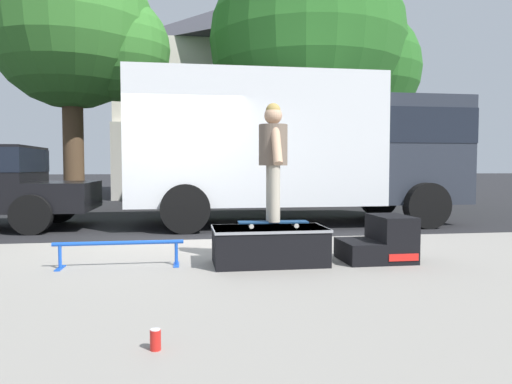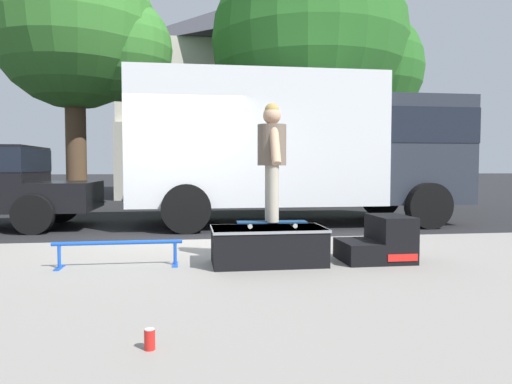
% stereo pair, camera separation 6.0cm
% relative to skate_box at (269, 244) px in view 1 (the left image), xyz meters
% --- Properties ---
extents(ground_plane, '(140.00, 140.00, 0.00)m').
position_rel_skate_box_xyz_m(ground_plane, '(-1.11, 2.41, -0.34)').
color(ground_plane, black).
extents(sidewalk_slab, '(50.00, 5.00, 0.12)m').
position_rel_skate_box_xyz_m(sidewalk_slab, '(-1.11, -0.59, -0.28)').
color(sidewalk_slab, gray).
rests_on(sidewalk_slab, ground).
extents(skate_box, '(1.27, 0.69, 0.41)m').
position_rel_skate_box_xyz_m(skate_box, '(0.00, 0.00, 0.00)').
color(skate_box, black).
rests_on(skate_box, sidewalk_slab).
extents(kicker_ramp, '(0.79, 0.66, 0.52)m').
position_rel_skate_box_xyz_m(kicker_ramp, '(1.32, -0.00, -0.00)').
color(kicker_ramp, black).
rests_on(kicker_ramp, sidewalk_slab).
extents(grind_rail, '(1.39, 0.28, 0.29)m').
position_rel_skate_box_xyz_m(grind_rail, '(-1.65, 0.09, -0.01)').
color(grind_rail, blue).
rests_on(grind_rail, sidewalk_slab).
extents(skateboard, '(0.79, 0.24, 0.07)m').
position_rel_skate_box_xyz_m(skateboard, '(0.04, -0.01, 0.25)').
color(skateboard, navy).
rests_on(skateboard, skate_box).
extents(skater_kid, '(0.32, 0.67, 1.31)m').
position_rel_skate_box_xyz_m(skater_kid, '(0.04, -0.01, 1.03)').
color(skater_kid, '#B7AD99').
rests_on(skater_kid, skateboard).
extents(soda_can, '(0.07, 0.07, 0.13)m').
position_rel_skate_box_xyz_m(soda_can, '(-1.11, -2.35, -0.16)').
color(soda_can, red).
rests_on(soda_can, sidewalk_slab).
extents(box_truck, '(6.91, 2.63, 3.05)m').
position_rel_skate_box_xyz_m(box_truck, '(1.44, 4.61, 1.36)').
color(box_truck, silver).
rests_on(box_truck, ground).
extents(street_tree_main, '(6.41, 5.83, 7.83)m').
position_rel_skate_box_xyz_m(street_tree_main, '(3.08, 8.82, 4.40)').
color(street_tree_main, brown).
rests_on(street_tree_main, ground).
extents(street_tree_neighbour, '(4.97, 4.52, 7.35)m').
position_rel_skate_box_xyz_m(street_tree_neighbour, '(-3.75, 8.73, 4.60)').
color(street_tree_neighbour, brown).
rests_on(street_tree_neighbour, ground).
extents(house_behind, '(9.54, 8.23, 8.40)m').
position_rel_skate_box_xyz_m(house_behind, '(0.97, 16.25, 3.90)').
color(house_behind, beige).
rests_on(house_behind, ground).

